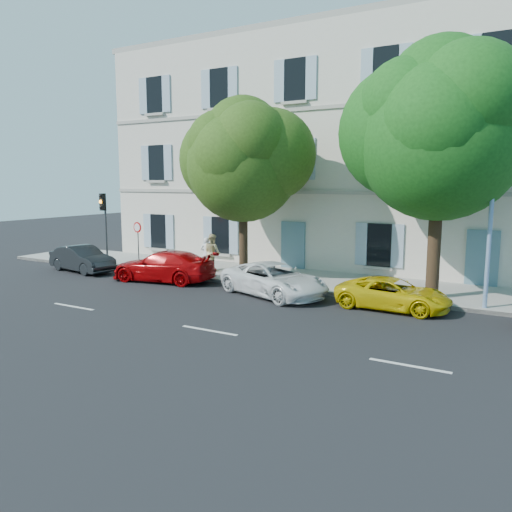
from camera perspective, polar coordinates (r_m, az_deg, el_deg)
The scene contains 15 objects.
ground at distance 18.79m, azimuth 1.65°, elevation -5.40°, with size 90.00×90.00×0.00m, color black.
sidewalk at distance 22.71m, azimuth 6.89°, elevation -2.83°, with size 36.00×4.50×0.15m, color #A09E96.
kerb at distance 20.76m, azimuth 4.59°, elevation -3.86°, with size 36.00×0.16×0.16m, color #9E998E.
building at distance 27.72m, azimuth 11.77°, elevation 11.41°, with size 28.00×7.00×12.00m, color beige.
car_dark_sedan at distance 26.63m, azimuth -19.24°, elevation -0.30°, with size 1.39×3.98×1.31m, color black.
car_red_coupe at distance 23.09m, azimuth -10.51°, elevation -1.15°, with size 1.96×4.82×1.40m, color #A20407.
car_white_coupe at distance 19.85m, azimuth 2.08°, elevation -2.71°, with size 2.18×4.73×1.31m, color white.
car_yellow_supercar at distance 18.45m, azimuth 15.39°, elevation -4.19°, with size 1.85×4.01×1.11m, color #D9B909.
tree_left at distance 22.68m, azimuth -1.48°, elevation 10.28°, with size 5.08×5.08×7.87m.
tree_right at distance 19.70m, azimuth 20.26°, elevation 12.39°, with size 5.95×5.95×9.16m.
traffic_light at distance 27.13m, azimuth -17.00°, elevation 4.66°, with size 0.33×0.43×3.76m.
road_sign at distance 25.99m, azimuth -13.36°, elevation 2.37°, with size 0.54×0.10×2.34m.
street_lamp at distance 18.61m, azimuth 25.42°, elevation 7.16°, with size 0.31×1.58×7.40m.
pedestrian_a at distance 24.84m, azimuth -5.67°, elevation 0.26°, with size 0.60×0.39×1.64m, color silver.
pedestrian_b at distance 24.63m, azimuth -5.00°, elevation 0.42°, with size 0.89×0.69×1.83m, color #C9B981.
Camera 1 is at (8.48, -16.15, 4.52)m, focal length 35.00 mm.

